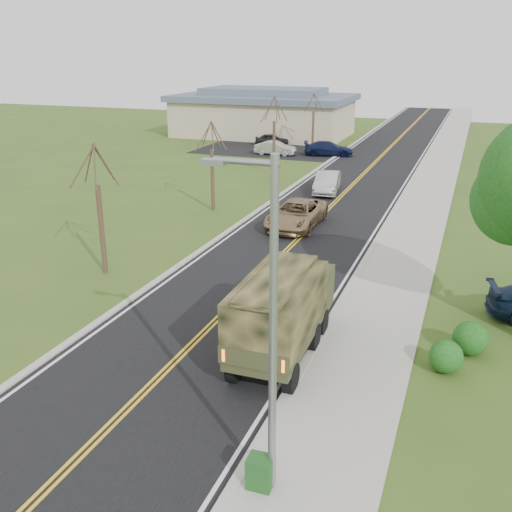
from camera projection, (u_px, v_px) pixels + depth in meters
The scene contains 18 objects.
ground at pixel (107, 430), 15.72m from camera, with size 160.00×160.00×0.00m, color #32501A.
road at pixel (370, 168), 50.85m from camera, with size 8.00×120.00×0.01m, color black.
curb_right at pixel (418, 170), 49.44m from camera, with size 0.30×120.00×0.12m, color #9E998E.
sidewalk_right at pixel (439, 172), 48.85m from camera, with size 3.20×120.00×0.10m, color #9E998E.
curb_left at pixel (325, 164), 52.23m from camera, with size 0.30×120.00×0.10m, color #9E998E.
street_light at pixel (269, 321), 12.13m from camera, with size 1.65×0.22×8.00m.
bare_tree_a at pixel (101, 219), 25.96m from camera, with size 1.93×2.26×6.08m.
bare_tree_b at pixel (212, 173), 36.56m from camera, with size 1.83×2.14×5.73m.
bare_tree_c at pixel (274, 142), 47.00m from camera, with size 2.04×2.39×6.42m.
bare_tree_d at pixel (313, 127), 57.61m from camera, with size 1.88×2.20×5.91m.
commercial_building at pixel (264, 113), 69.34m from camera, with size 25.50×21.50×5.65m.
military_truck at pixel (283, 307), 19.01m from camera, with size 2.31×6.28×3.10m.
suv_champagne at pixel (296, 214), 33.57m from camera, with size 2.59×5.61×1.56m, color #967854.
sedan_silver at pixel (327, 182), 41.71m from camera, with size 1.60×4.60×1.51m, color #B9BABF.
utility_box_near at pixel (260, 472), 13.42m from camera, with size 0.60×0.50×0.80m, color #1B4D1B.
lot_car_dark at pixel (272, 140), 62.67m from camera, with size 1.50×3.72×1.27m, color black.
lot_car_silver at pixel (275, 148), 56.91m from camera, with size 1.43×4.11×1.36m, color #B4B3B8.
lot_car_navy at pixel (329, 149), 56.49m from camera, with size 1.97×4.84×1.40m, color #0F1637.
Camera 1 is at (8.55, -10.81, 9.85)m, focal length 40.00 mm.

